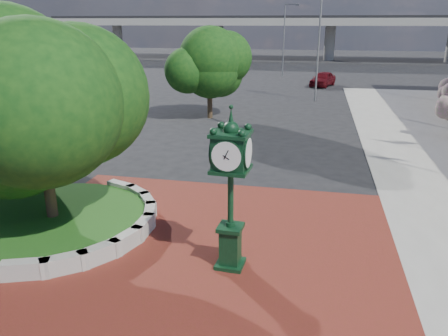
% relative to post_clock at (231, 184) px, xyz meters
% --- Properties ---
extents(ground, '(200.00, 200.00, 0.00)m').
position_rel_post_clock_xyz_m(ground, '(-1.28, 1.27, -2.47)').
color(ground, black).
rests_on(ground, ground).
extents(plaza, '(12.00, 12.00, 0.04)m').
position_rel_post_clock_xyz_m(plaza, '(-1.28, 0.27, -2.45)').
color(plaza, maroon).
rests_on(plaza, ground).
extents(planter_wall, '(2.96, 6.77, 0.54)m').
position_rel_post_clock_xyz_m(planter_wall, '(-3.99, 1.27, -2.20)').
color(planter_wall, '#9E9B93').
rests_on(planter_wall, ground).
extents(grass_bed, '(6.10, 6.10, 0.40)m').
position_rel_post_clock_xyz_m(grass_bed, '(-6.28, 1.27, -2.27)').
color(grass_bed, '#1A4614').
rests_on(grass_bed, ground).
extents(overpass, '(90.00, 12.00, 7.50)m').
position_rel_post_clock_xyz_m(overpass, '(-1.50, 71.27, 4.07)').
color(overpass, '#9E9B93').
rests_on(overpass, ground).
extents(tree_planter, '(5.20, 5.20, 6.33)m').
position_rel_post_clock_xyz_m(tree_planter, '(-6.28, 1.27, 1.25)').
color(tree_planter, '#38281C').
rests_on(tree_planter, ground).
extents(tree_street, '(4.40, 4.40, 5.45)m').
position_rel_post_clock_xyz_m(tree_street, '(-5.28, 19.27, 0.76)').
color(tree_street, '#38281C').
rests_on(tree_street, ground).
extents(post_clock, '(0.99, 0.99, 4.50)m').
position_rel_post_clock_xyz_m(post_clock, '(0.00, 0.00, 0.00)').
color(post_clock, black).
rests_on(post_clock, ground).
extents(parked_car, '(3.10, 4.80, 1.52)m').
position_rel_post_clock_xyz_m(parked_car, '(2.61, 37.46, -1.72)').
color(parked_car, '#550C12').
rests_on(parked_car, ground).
extents(street_lamp_near, '(1.99, 0.79, 9.11)m').
position_rel_post_clock_xyz_m(street_lamp_near, '(2.16, 28.11, 2.87)').
color(street_lamp_near, slate).
rests_on(street_lamp_near, ground).
extents(street_lamp_far, '(1.86, 0.77, 8.54)m').
position_rel_post_clock_xyz_m(street_lamp_far, '(-2.11, 45.40, 2.53)').
color(street_lamp_far, slate).
rests_on(street_lamp_far, ground).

